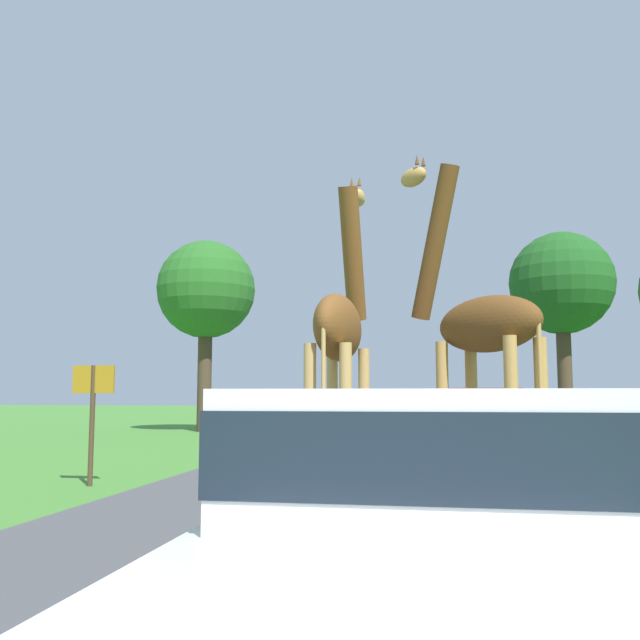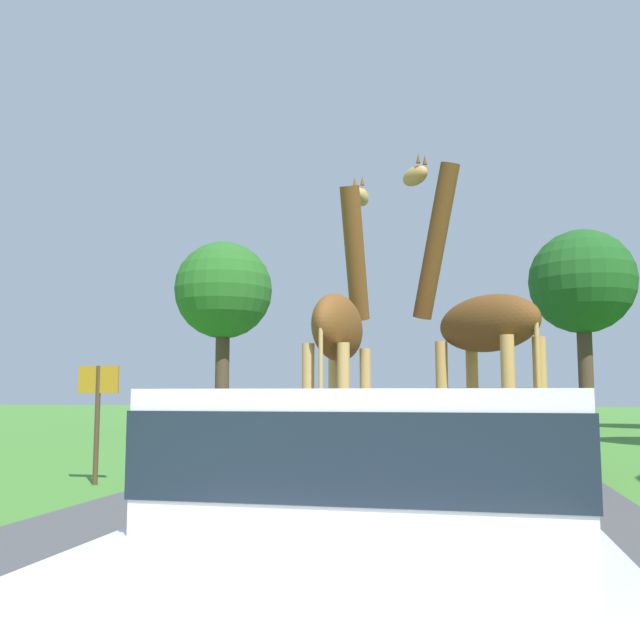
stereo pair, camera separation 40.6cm
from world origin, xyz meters
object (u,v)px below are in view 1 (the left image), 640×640
object	(u,v)px
car_queue_left	(477,424)
giraffe_near_road	(341,329)
car_lead_maroon	(431,524)
car_queue_right	(457,420)
tree_right_cluster	(561,285)
tree_far_right	(206,291)
car_far_ahead	(364,413)
giraffe_companion	(479,326)
sign_post	(93,402)

from	to	relation	value
car_queue_left	giraffe_near_road	bearing A→B (deg)	-118.64
car_lead_maroon	car_queue_left	size ratio (longest dim) A/B	0.97
car_queue_right	tree_right_cluster	xyz separation A→B (m)	(4.46, 8.34, 5.09)
tree_far_right	giraffe_near_road	bearing A→B (deg)	-63.58
car_lead_maroon	car_far_ahead	world-z (taller)	car_lead_maroon
car_queue_left	tree_right_cluster	world-z (taller)	tree_right_cluster
car_far_ahead	car_lead_maroon	bearing A→B (deg)	-83.15
giraffe_near_road	car_far_ahead	size ratio (longest dim) A/B	1.07
giraffe_companion	tree_right_cluster	size ratio (longest dim) A/B	0.66
car_lead_maroon	car_queue_right	distance (m)	16.18
car_far_ahead	giraffe_companion	bearing A→B (deg)	-78.79
giraffe_near_road	tree_far_right	distance (m)	16.83
car_queue_right	tree_right_cluster	world-z (taller)	tree_right_cluster
giraffe_companion	sign_post	world-z (taller)	giraffe_companion
tree_right_cluster	giraffe_companion	bearing A→B (deg)	-103.47
giraffe_companion	car_lead_maroon	xyz separation A→B (m)	(-0.63, -6.02, -1.60)
giraffe_near_road	sign_post	xyz separation A→B (m)	(-3.96, -0.07, -1.10)
car_lead_maroon	tree_far_right	size ratio (longest dim) A/B	0.61
car_lead_maroon	giraffe_near_road	bearing A→B (deg)	101.96
car_lead_maroon	car_queue_left	world-z (taller)	car_queue_left
giraffe_companion	tree_far_right	xyz separation A→B (m)	(-9.37, 15.28, 3.03)
sign_post	car_lead_maroon	bearing A→B (deg)	-50.22
car_lead_maroon	car_queue_right	world-z (taller)	car_lead_maroon
giraffe_near_road	tree_far_right	bearing A→B (deg)	121.54
car_lead_maroon	tree_far_right	xyz separation A→B (m)	(-8.74, 21.30, 4.62)
car_far_ahead	car_queue_right	bearing A→B (deg)	-64.74
tree_right_cluster	giraffe_near_road	bearing A→B (deg)	-109.60
car_queue_left	tree_far_right	xyz separation A→B (m)	(-9.57, 10.82, 4.58)
car_far_ahead	sign_post	world-z (taller)	sign_post
sign_post	car_queue_left	bearing A→B (deg)	33.60
car_queue_right	sign_post	distance (m)	11.44
car_queue_right	sign_post	world-z (taller)	sign_post
car_queue_left	sign_post	world-z (taller)	sign_post
car_queue_right	sign_post	xyz separation A→B (m)	(-5.92, -9.77, 0.62)
car_queue_right	car_queue_left	xyz separation A→B (m)	(0.23, -5.68, 0.13)
car_lead_maroon	tree_far_right	world-z (taller)	tree_far_right
car_lead_maroon	car_far_ahead	distance (m)	23.56
tree_right_cluster	tree_far_right	size ratio (longest dim) A/B	1.07
sign_post	giraffe_near_road	bearing A→B (deg)	0.97
giraffe_companion	sign_post	size ratio (longest dim) A/B	2.76
giraffe_near_road	tree_right_cluster	size ratio (longest dim) A/B	0.65
tree_right_cluster	car_queue_left	bearing A→B (deg)	-106.78
giraffe_companion	car_lead_maroon	bearing A→B (deg)	-138.37
car_lead_maroon	sign_post	world-z (taller)	sign_post
giraffe_companion	car_queue_right	xyz separation A→B (m)	(-0.03, 10.14, -1.68)
giraffe_near_road	tree_right_cluster	xyz separation A→B (m)	(6.43, 18.05, 3.38)
tree_right_cluster	tree_far_right	bearing A→B (deg)	-166.90
car_queue_right	car_far_ahead	distance (m)	7.99
car_queue_right	tree_right_cluster	size ratio (longest dim) A/B	0.54
giraffe_companion	car_queue_right	size ratio (longest dim) A/B	1.21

